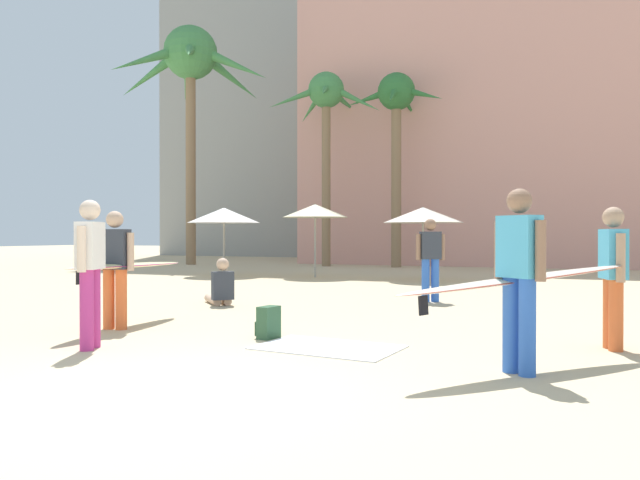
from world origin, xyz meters
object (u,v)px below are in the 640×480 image
at_px(palm_tree_left, 326,108).
at_px(person_near_right, 221,289).
at_px(person_mid_right, 520,275).
at_px(beach_towel, 328,347).
at_px(palm_tree_far_left, 397,112).
at_px(cafe_umbrella_0, 423,215).
at_px(person_far_right, 90,267).
at_px(person_mid_center, 613,272).
at_px(cafe_umbrella_3, 315,211).
at_px(person_far_left, 430,256).
at_px(person_near_left, 121,265).
at_px(backpack, 268,323).
at_px(palm_tree_center, 190,66).
at_px(cafe_umbrella_1, 224,215).

bearing_deg(palm_tree_left, person_near_right, -76.17).
bearing_deg(person_mid_right, beach_towel, 115.34).
xyz_separation_m(palm_tree_far_left, cafe_umbrella_0, (2.68, -6.89, -4.57)).
bearing_deg(person_far_right, person_mid_center, 0.54).
height_order(palm_tree_far_left, cafe_umbrella_3, palm_tree_far_left).
xyz_separation_m(person_near_right, person_far_left, (3.63, 2.09, 0.61)).
distance_m(palm_tree_left, person_near_left, 18.83).
bearing_deg(person_near_right, person_mid_center, -152.45).
distance_m(backpack, person_far_left, 5.30).
relative_size(palm_tree_center, cafe_umbrella_1, 4.54).
bearing_deg(cafe_umbrella_0, person_mid_right, -72.85).
height_order(beach_towel, backpack, backpack).
bearing_deg(palm_tree_center, palm_tree_far_left, 7.37).
distance_m(person_near_right, person_mid_center, 7.08).
bearing_deg(beach_towel, person_mid_center, 20.60).
xyz_separation_m(palm_tree_far_left, beach_towel, (4.06, -18.06, -6.51)).
bearing_deg(cafe_umbrella_0, person_far_left, -75.87).
bearing_deg(cafe_umbrella_1, palm_tree_far_left, 62.17).
distance_m(backpack, person_near_right, 4.02).
bearing_deg(cafe_umbrella_3, person_mid_center, -51.40).
xyz_separation_m(cafe_umbrella_0, person_far_left, (1.43, -5.70, -1.03)).
xyz_separation_m(backpack, person_near_right, (-2.60, 3.06, 0.11)).
relative_size(cafe_umbrella_1, person_mid_right, 0.92).
bearing_deg(person_near_right, backpack, 176.11).
xyz_separation_m(cafe_umbrella_3, person_near_right, (1.30, -7.82, -1.81)).
relative_size(palm_tree_far_left, cafe_umbrella_3, 3.48).
relative_size(palm_tree_left, cafe_umbrella_0, 3.55).
height_order(palm_tree_far_left, palm_tree_center, palm_tree_center).
xyz_separation_m(cafe_umbrella_3, person_mid_right, (7.08, -11.65, -1.17)).
distance_m(beach_towel, person_mid_right, 2.44).
distance_m(palm_tree_left, person_mid_center, 20.40).
relative_size(person_near_right, person_far_left, 0.57).
distance_m(person_mid_right, person_far_right, 4.84).
bearing_deg(palm_tree_left, person_far_left, -59.78).
bearing_deg(backpack, beach_towel, 172.10).
xyz_separation_m(cafe_umbrella_0, beach_towel, (1.37, -11.17, -1.94)).
bearing_deg(person_mid_right, cafe_umbrella_1, 78.96).
bearing_deg(beach_towel, palm_tree_far_left, 102.65).
bearing_deg(person_mid_right, person_far_right, 134.73).
xyz_separation_m(person_mid_center, person_far_right, (-5.71, -2.30, 0.05)).
bearing_deg(person_mid_center, beach_towel, 6.06).
bearing_deg(backpack, cafe_umbrella_1, -45.37).
height_order(cafe_umbrella_1, person_far_right, cafe_umbrella_1).
distance_m(person_mid_right, person_near_left, 5.61).
distance_m(palm_tree_left, cafe_umbrella_3, 8.41).
relative_size(palm_tree_center, person_mid_center, 6.52).
bearing_deg(palm_tree_center, person_mid_center, -43.39).
bearing_deg(person_mid_center, palm_tree_center, -57.92).
height_order(palm_tree_far_left, person_near_right, palm_tree_far_left).
bearing_deg(cafe_umbrella_0, person_mid_center, -65.71).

